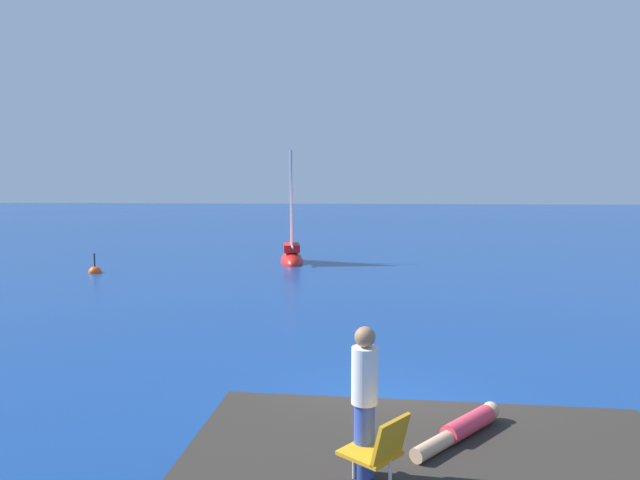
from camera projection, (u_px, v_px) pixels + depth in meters
ground_plane at (385, 414)px, 10.22m from camera, size 160.00×160.00×0.00m
boulder_seaward at (369, 465)px, 8.41m from camera, size 0.93×1.03×0.63m
boulder_inland at (445, 469)px, 8.27m from camera, size 1.00×0.94×0.53m
sailboat_near at (292, 256)px, 28.33m from camera, size 1.52×3.26×5.94m
person_sunbather at (463, 428)px, 7.14m from camera, size 1.26×1.41×0.25m
person_standing at (364, 397)px, 6.13m from camera, size 0.28×0.28×1.62m
beach_chair at (379, 448)px, 5.91m from camera, size 0.76×0.75×0.80m
marker_buoy at (95, 273)px, 25.20m from camera, size 0.56×0.56×1.13m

